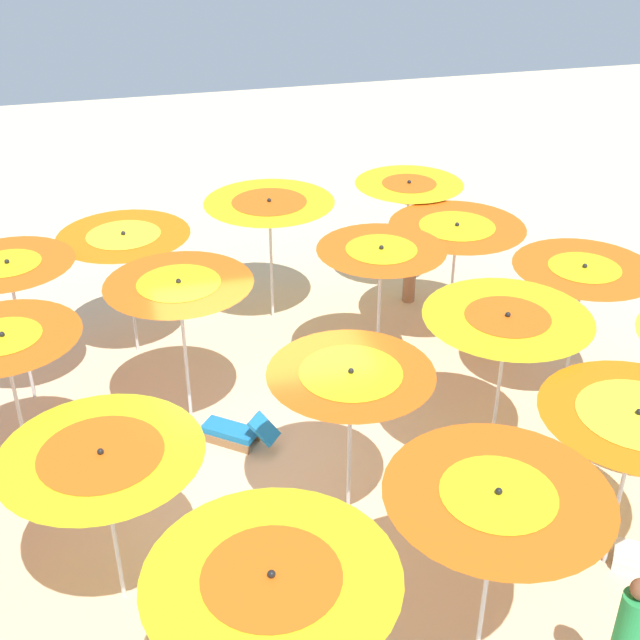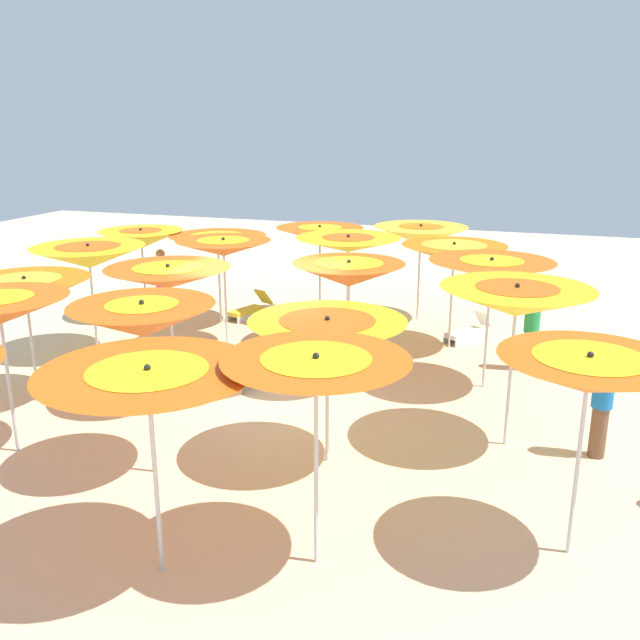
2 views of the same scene
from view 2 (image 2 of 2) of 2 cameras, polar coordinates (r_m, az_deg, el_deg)
The scene contains 25 objects.
ground at distance 12.55m, azimuth -4.43°, elevation -6.20°, with size 40.79×40.79×0.04m, color beige.
beach_umbrella_0 at distance 7.86m, azimuth 21.24°, elevation -4.18°, with size 1.93×1.93×2.43m.
beach_umbrella_1 at distance 10.31m, azimuth 15.87°, elevation 1.50°, with size 2.19×2.19×2.52m.
beach_umbrella_2 at distance 12.57m, azimuth 13.94°, elevation 4.12°, with size 2.21×2.21×2.44m.
beach_umbrella_3 at distance 14.76m, azimuth 10.97°, elevation 5.44°, with size 2.19×2.19×2.31m.
beach_umbrella_4 at distance 16.80m, azimuth 8.29°, elevation 6.95°, with size 2.24×2.24×2.36m.
beach_umbrella_5 at distance 7.13m, azimuth -0.33°, elevation -4.34°, with size 1.98×1.98×2.47m.
beach_umbrella_6 at distance 9.51m, azimuth 0.61°, elevation -1.18°, with size 2.20×2.20×2.18m.
beach_umbrella_7 at distance 12.28m, azimuth 2.39°, elevation 3.81°, with size 2.00×2.00×2.39m.
beach_umbrella_8 at distance 14.61m, azimuth 2.33°, elevation 6.25°, with size 2.21×2.21×2.44m.
beach_umbrella_9 at distance 16.71m, azimuth -0.02°, elevation 7.14°, with size 2.11×2.11×2.33m.
beach_umbrella_10 at distance 7.26m, azimuth -13.93°, elevation -5.41°, with size 2.26×2.26×2.40m.
beach_umbrella_11 at distance 9.40m, azimuth -14.39°, elevation -0.01°, with size 1.93×1.93×2.50m.
beach_umbrella_12 at distance 11.72m, azimuth -12.38°, elevation 3.46°, with size 2.08×2.08×2.48m.
beach_umbrella_13 at distance 14.65m, azimuth -7.96°, elevation 5.92°, with size 1.99×1.99×2.40m.
beach_umbrella_14 at distance 16.56m, azimuth -8.42°, elevation 6.29°, with size 2.29×2.29×2.19m.
beach_umbrella_17 at distance 12.64m, azimuth -23.10°, elevation 2.19°, with size 2.15×2.15×2.25m.
beach_umbrella_18 at distance 14.88m, azimuth -18.52°, elevation 4.98°, with size 2.28×2.28×2.34m.
beach_umbrella_19 at distance 17.42m, azimuth -14.52°, elevation 6.49°, with size 2.02×2.02×2.23m.
lounger_0 at distance 15.73m, azimuth 12.06°, elevation -0.96°, with size 1.00×1.23×0.63m.
lounger_1 at distance 17.27m, azimuth -5.87°, elevation 0.88°, with size 0.81×1.32×0.63m.
lounger_2 at distance 12.52m, azimuth -8.02°, elevation -5.27°, with size 1.01×1.13×0.57m.
beachgoer_0 at distance 14.04m, azimuth 17.04°, elevation -0.57°, with size 0.30×0.30×1.67m.
beachgoer_1 at distance 10.78m, azimuth 22.23°, elevation -6.19°, with size 0.30×0.30×1.68m.
beachgoer_2 at distance 17.24m, azimuth -12.88°, elevation 2.98°, with size 0.30×0.30×1.75m.
Camera 2 is at (-4.55, 10.67, 4.78)m, focal length 38.83 mm.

